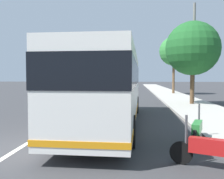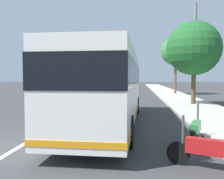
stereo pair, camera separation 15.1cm
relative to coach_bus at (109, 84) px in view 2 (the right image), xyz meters
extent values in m
plane|color=#38383A|center=(-4.21, 2.35, -1.83)|extent=(220.00, 220.00, 0.00)
cube|color=#B2ADA3|center=(5.79, -5.33, -1.76)|extent=(110.00, 3.60, 0.14)
cube|color=silver|center=(5.79, 2.35, -1.82)|extent=(110.00, 0.16, 0.01)
cube|color=silver|center=(0.00, 0.00, -0.06)|extent=(11.46, 2.73, 2.83)
cube|color=black|center=(0.00, 0.00, 0.47)|extent=(11.50, 2.78, 0.90)
cube|color=orange|center=(0.00, 0.00, -1.23)|extent=(11.49, 2.76, 0.16)
cylinder|color=black|center=(3.68, 1.00, -1.33)|extent=(1.01, 0.33, 1.00)
cylinder|color=black|center=(3.61, -1.21, -1.33)|extent=(1.01, 0.33, 1.00)
cylinder|color=black|center=(-3.61, 1.21, -1.33)|extent=(1.01, 0.33, 1.00)
cylinder|color=black|center=(-3.68, -1.00, -1.33)|extent=(1.01, 0.33, 1.00)
cylinder|color=black|center=(-5.05, -2.28, -1.54)|extent=(0.30, 0.55, 0.57)
cube|color=red|center=(-5.35, -2.98, -1.29)|extent=(0.67, 1.15, 0.36)
cylinder|color=#4C4C51|center=(-5.10, -2.38, -0.94)|extent=(0.06, 0.06, 0.70)
cylinder|color=black|center=(-2.39, -3.37, -1.53)|extent=(0.59, 0.27, 0.59)
cylinder|color=black|center=(-3.77, -2.90, -1.53)|extent=(0.59, 0.27, 0.59)
cube|color=#338C3F|center=(-3.08, -3.13, -1.28)|extent=(1.11, 0.58, 0.33)
cylinder|color=#4C4C51|center=(-2.50, -3.33, -0.93)|extent=(0.06, 0.06, 0.70)
cube|color=black|center=(26.54, 5.19, -1.29)|extent=(4.72, 2.06, 0.71)
cube|color=black|center=(26.76, 5.18, -0.69)|extent=(2.39, 1.78, 0.49)
cylinder|color=black|center=(24.97, 4.47, -1.51)|extent=(0.65, 0.26, 0.64)
cylinder|color=black|center=(25.06, 6.09, -1.51)|extent=(0.65, 0.26, 0.64)
cylinder|color=black|center=(28.01, 4.29, -1.51)|extent=(0.65, 0.26, 0.64)
cylinder|color=black|center=(28.11, 5.91, -1.51)|extent=(0.65, 0.26, 0.64)
cube|color=red|center=(32.18, 4.35, -1.28)|extent=(4.58, 2.08, 0.74)
cube|color=black|center=(32.41, 4.34, -0.61)|extent=(2.40, 1.83, 0.60)
cylinder|color=black|center=(30.66, 3.56, -1.51)|extent=(0.65, 0.25, 0.64)
cylinder|color=black|center=(30.74, 5.28, -1.51)|extent=(0.65, 0.25, 0.64)
cylinder|color=black|center=(33.63, 3.43, -1.51)|extent=(0.65, 0.25, 0.64)
cylinder|color=black|center=(33.70, 5.15, -1.51)|extent=(0.65, 0.25, 0.64)
cube|color=navy|center=(36.74, 0.40, -1.25)|extent=(4.24, 1.92, 0.79)
cube|color=black|center=(36.77, 0.40, -0.60)|extent=(2.07, 1.73, 0.51)
cylinder|color=black|center=(38.15, 1.21, -1.51)|extent=(0.64, 0.23, 0.64)
cylinder|color=black|center=(38.11, -0.47, -1.51)|extent=(0.64, 0.23, 0.64)
cylinder|color=black|center=(35.37, 1.26, -1.51)|extent=(0.64, 0.23, 0.64)
cylinder|color=black|center=(35.34, -0.41, -1.51)|extent=(0.64, 0.23, 0.64)
cube|color=navy|center=(30.95, 0.25, -1.25)|extent=(4.60, 1.94, 0.80)
cube|color=black|center=(30.98, 0.25, -0.55)|extent=(2.41, 1.72, 0.60)
cylinder|color=black|center=(32.41, 1.12, -1.51)|extent=(0.65, 0.24, 0.64)
cylinder|color=black|center=(32.47, -0.51, -1.51)|extent=(0.65, 0.24, 0.64)
cylinder|color=black|center=(29.42, 1.01, -1.51)|extent=(0.65, 0.24, 0.64)
cylinder|color=black|center=(29.48, -0.61, -1.51)|extent=(0.65, 0.24, 0.64)
cylinder|color=brown|center=(8.18, -5.46, -0.28)|extent=(0.29, 0.29, 3.10)
sphere|color=#1E5B26|center=(8.18, -5.46, 2.49)|extent=(4.06, 4.06, 4.06)
cylinder|color=brown|center=(20.57, -5.96, 0.32)|extent=(0.30, 0.30, 4.30)
sphere|color=#337F38|center=(20.57, -5.96, 3.55)|extent=(3.57, 3.57, 3.57)
cylinder|color=slate|center=(8.80, -5.70, 2.11)|extent=(0.21, 0.21, 7.87)
camera|label=1|loc=(-11.31, -1.12, 0.33)|focal=40.34mm
camera|label=2|loc=(-11.30, -1.27, 0.33)|focal=40.34mm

